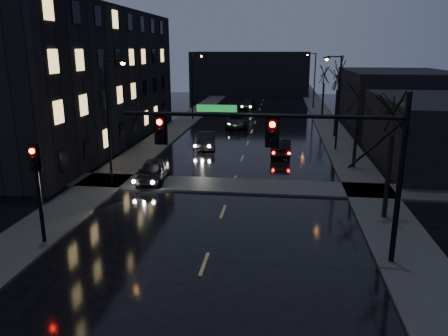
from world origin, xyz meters
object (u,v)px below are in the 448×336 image
(oncoming_car_b, at_px, (206,140))
(oncoming_car_c, at_px, (237,121))
(oncoming_car_a, at_px, (153,171))
(oncoming_car_d, at_px, (247,104))
(lead_car, at_px, (281,147))

(oncoming_car_b, bearing_deg, oncoming_car_c, 74.79)
(oncoming_car_a, relative_size, oncoming_car_c, 0.80)
(oncoming_car_a, bearing_deg, oncoming_car_c, 75.61)
(oncoming_car_b, xyz_separation_m, oncoming_car_d, (1.69, 26.21, 0.00))
(oncoming_car_d, bearing_deg, oncoming_car_c, -82.42)
(oncoming_car_b, distance_m, oncoming_car_c, 11.12)
(oncoming_car_c, xyz_separation_m, lead_car, (4.96, -12.97, -0.01))
(oncoming_car_a, distance_m, lead_car, 12.00)
(oncoming_car_c, distance_m, lead_car, 13.89)
(oncoming_car_c, bearing_deg, lead_car, -73.28)
(oncoming_car_a, bearing_deg, lead_car, 40.23)
(oncoming_car_a, bearing_deg, oncoming_car_b, 75.01)
(oncoming_car_a, height_order, lead_car, oncoming_car_a)
(oncoming_car_c, relative_size, oncoming_car_d, 1.10)
(oncoming_car_b, relative_size, oncoming_car_c, 0.80)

